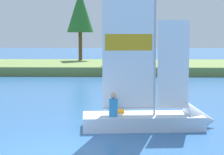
# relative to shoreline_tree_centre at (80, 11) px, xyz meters

# --- Properties ---
(ground_plane) EXTENTS (200.00, 200.00, 0.00)m
(ground_plane) POSITION_rel_shoreline_tree_centre_xyz_m (2.64, -31.65, -5.58)
(ground_plane) COLOR #2D609E
(shore_bank) EXTENTS (80.00, 11.62, 0.72)m
(shore_bank) POSITION_rel_shoreline_tree_centre_xyz_m (2.64, -4.02, -5.22)
(shore_bank) COLOR olive
(shore_bank) RESTS_ON ground
(shoreline_tree_centre) EXTENTS (2.65, 2.65, 7.02)m
(shoreline_tree_centre) POSITION_rel_shoreline_tree_centre_xyz_m (0.00, 0.00, 0.00)
(shoreline_tree_centre) COLOR brown
(shoreline_tree_centre) RESTS_ON shore_bank
(shoreline_tree_midright) EXTENTS (3.12, 3.12, 6.84)m
(shoreline_tree_midright) POSITION_rel_shoreline_tree_centre_xyz_m (4.56, -6.30, 0.25)
(shoreline_tree_midright) COLOR brown
(shoreline_tree_midright) RESTS_ON shore_bank
(sailboat) EXTENTS (4.70, 1.88, 6.67)m
(sailboat) POSITION_rel_shoreline_tree_centre_xyz_m (5.78, -28.44, -5.13)
(sailboat) COLOR silver
(sailboat) RESTS_ON ground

